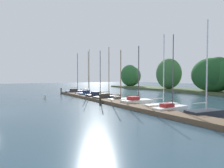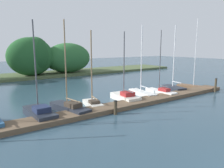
{
  "view_description": "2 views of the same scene",
  "coord_description": "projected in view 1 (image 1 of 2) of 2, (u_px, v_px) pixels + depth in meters",
  "views": [
    {
      "loc": [
        18.34,
        0.55,
        3.03
      ],
      "look_at": [
        -2.77,
        14.28,
        2.09
      ],
      "focal_mm": 29.69,
      "sensor_mm": 36.0,
      "label": 1
    },
    {
      "loc": [
        -8.99,
        -1.35,
        5.03
      ],
      "look_at": [
        2.38,
        14.86,
        1.51
      ],
      "focal_mm": 33.67,
      "sensor_mm": 36.0,
      "label": 2
    }
  ],
  "objects": [
    {
      "name": "dock_pier",
      "position": [
        109.0,
        101.0,
        21.76
      ],
      "size": [
        30.7,
        1.8,
        0.35
      ],
      "color": "brown",
      "rests_on": "ground"
    },
    {
      "name": "far_shore",
      "position": [
        188.0,
        77.0,
        38.74
      ],
      "size": [
        60.12,
        8.0,
        7.23
      ],
      "color": "#4C5B38",
      "rests_on": "ground"
    },
    {
      "name": "sailboat_0",
      "position": [
        77.0,
        92.0,
        33.55
      ],
      "size": [
        1.04,
        4.26,
        7.33
      ],
      "rotation": [
        0.0,
        0.0,
        1.54
      ],
      "color": "navy",
      "rests_on": "ground"
    },
    {
      "name": "sailboat_1",
      "position": [
        88.0,
        92.0,
        32.01
      ],
      "size": [
        1.7,
        4.54,
        7.47
      ],
      "rotation": [
        0.0,
        0.0,
        1.76
      ],
      "color": "navy",
      "rests_on": "ground"
    },
    {
      "name": "sailboat_2",
      "position": [
        89.0,
        94.0,
        29.23
      ],
      "size": [
        1.36,
        3.15,
        7.4
      ],
      "rotation": [
        0.0,
        0.0,
        1.65
      ],
      "color": "#285684",
      "rests_on": "ground"
    },
    {
      "name": "sailboat_3",
      "position": [
        99.0,
        95.0,
        26.69
      ],
      "size": [
        1.51,
        4.05,
        6.84
      ],
      "rotation": [
        0.0,
        0.0,
        1.62
      ],
      "color": "#232833",
      "rests_on": "ground"
    },
    {
      "name": "sailboat_4",
      "position": [
        108.0,
        97.0,
        24.79
      ],
      "size": [
        1.87,
        4.47,
        7.03
      ],
      "rotation": [
        0.0,
        0.0,
        1.75
      ],
      "color": "#232833",
      "rests_on": "ground"
    },
    {
      "name": "sailboat_5",
      "position": [
        120.0,
        98.0,
        23.01
      ],
      "size": [
        1.52,
        2.97,
        6.36
      ],
      "rotation": [
        0.0,
        0.0,
        1.39
      ],
      "color": "silver",
      "rests_on": "ground"
    },
    {
      "name": "sailboat_6",
      "position": [
        137.0,
        101.0,
        20.09
      ],
      "size": [
        1.75,
        3.77,
        6.38
      ],
      "rotation": [
        0.0,
        0.0,
        1.46
      ],
      "color": "silver",
      "rests_on": "ground"
    },
    {
      "name": "sailboat_7",
      "position": [
        163.0,
        104.0,
        18.13
      ],
      "size": [
        1.49,
        4.06,
        7.19
      ],
      "rotation": [
        0.0,
        0.0,
        1.44
      ],
      "color": "white",
      "rests_on": "ground"
    },
    {
      "name": "sailboat_8",
      "position": [
        171.0,
        108.0,
        16.07
      ],
      "size": [
        1.0,
        3.84,
        6.71
      ],
      "rotation": [
        0.0,
        0.0,
        1.58
      ],
      "color": "white",
      "rests_on": "ground"
    },
    {
      "name": "sailboat_9",
      "position": [
        205.0,
        112.0,
        14.05
      ],
      "size": [
        1.67,
        3.23,
        7.36
      ],
      "rotation": [
        0.0,
        0.0,
        1.4
      ],
      "color": "#232833",
      "rests_on": "ground"
    },
    {
      "name": "mooring_piling_0",
      "position": [
        61.0,
        91.0,
        32.63
      ],
      "size": [
        0.26,
        0.26,
        1.09
      ],
      "color": "brown",
      "rests_on": "ground"
    },
    {
      "name": "mooring_piling_1",
      "position": [
        100.0,
        99.0,
        21.16
      ],
      "size": [
        0.28,
        0.28,
        1.08
      ],
      "color": "#3D3323",
      "rests_on": "ground"
    },
    {
      "name": "channel_buoy_0",
      "position": [
        45.0,
        97.0,
        26.13
      ],
      "size": [
        0.35,
        0.35,
        0.53
      ],
      "color": "white",
      "rests_on": "ground"
    }
  ]
}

